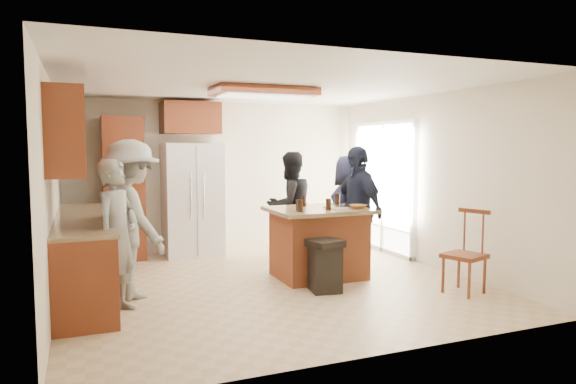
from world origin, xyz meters
name	(u,v)px	position (x,y,z in m)	size (l,w,h in m)	color
room_shell	(458,193)	(4.37, 1.64, 0.87)	(8.00, 5.20, 5.00)	tan
person_front_left	(117,237)	(-1.88, -0.52, 0.81)	(0.59, 0.43, 1.62)	gray
person_behind_left	(290,206)	(0.79, 1.24, 0.83)	(0.81, 0.50, 1.67)	black
person_behind_right	(349,210)	(1.48, 0.61, 0.81)	(0.79, 0.51, 1.62)	#1A1D34
person_side_right	(357,209)	(1.33, 0.11, 0.88)	(1.03, 0.53, 1.75)	black
person_counter	(131,219)	(-1.69, 0.03, 0.91)	(1.18, 0.55, 1.82)	gray
left_cabinetry	(78,214)	(-2.24, 0.40, 0.96)	(0.64, 3.00, 2.30)	maroon
back_wall_units	(141,170)	(-1.33, 2.20, 1.38)	(1.80, 0.60, 2.45)	maroon
refrigerator	(192,199)	(-0.55, 2.12, 0.90)	(0.90, 0.76, 1.80)	white
kitchen_island	(319,242)	(0.71, 0.04, 0.47)	(1.28, 1.03, 0.93)	#AA512B
island_items	(333,205)	(0.87, -0.06, 0.98)	(0.99, 0.72, 0.15)	silver
trash_bin	(325,265)	(0.49, -0.61, 0.32)	(0.42, 0.42, 0.63)	black
spindle_chair	(465,255)	(2.01, -1.29, 0.45)	(0.53, 0.53, 0.99)	maroon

